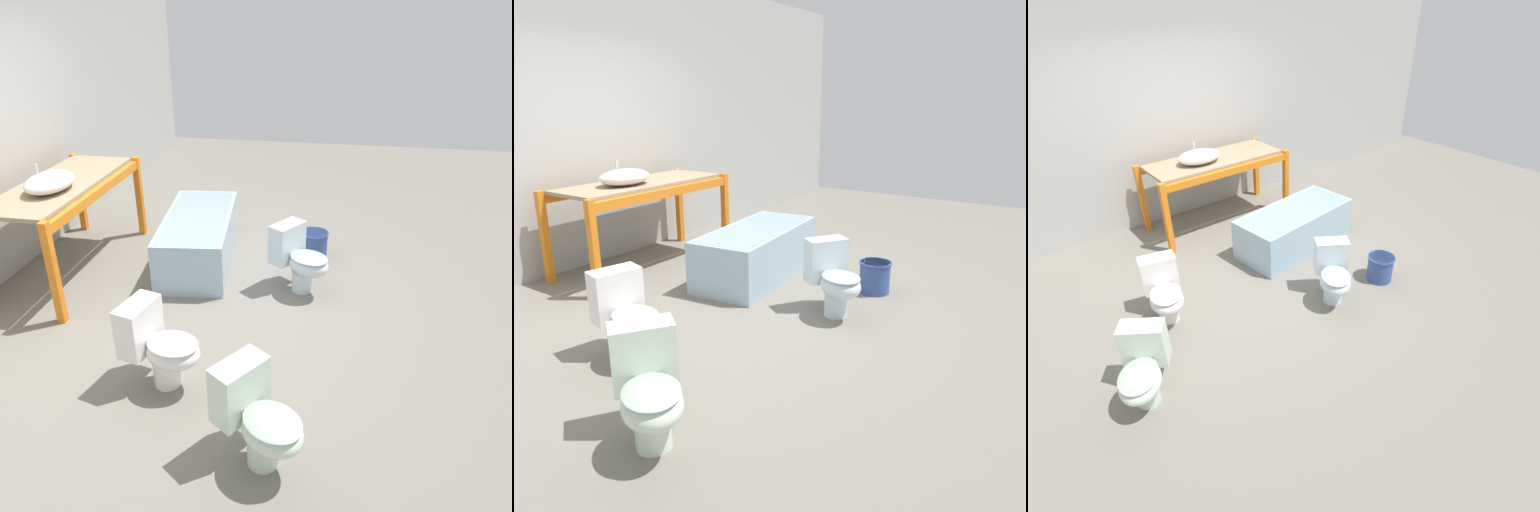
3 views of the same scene
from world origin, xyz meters
The scene contains 8 objects.
ground_plane centered at (0.00, 0.00, 0.00)m, with size 12.00×12.00×0.00m, color slate.
shelving_rack centered at (0.37, 1.29, 0.81)m, with size 1.96×0.82×0.94m.
sink_basin centered at (0.12, 1.24, 1.02)m, with size 0.57×0.40×0.25m.
bathtub_main centered at (0.75, 0.04, 0.30)m, with size 1.60×0.85×0.52m.
toilet_near centered at (-1.73, -1.02, 0.34)m, with size 0.60×0.65×0.64m.
toilet_far centered at (-1.17, -0.22, 0.34)m, with size 0.46×0.62×0.64m.
toilet_extra centered at (0.34, -1.06, 0.34)m, with size 0.59×0.65×0.64m.
bucket_white centered at (1.02, -1.16, 0.16)m, with size 0.31×0.31×0.31m.
Camera 1 is at (-3.86, -1.38, 2.49)m, focal length 35.00 mm.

